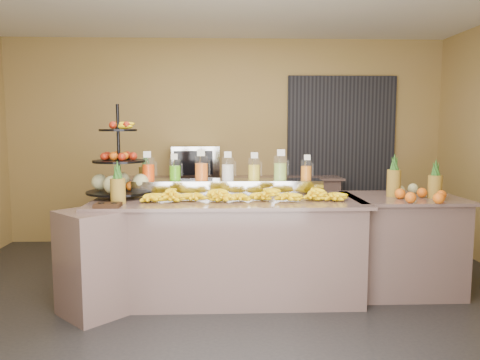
{
  "coord_description": "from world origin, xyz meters",
  "views": [
    {
      "loc": [
        -0.05,
        -4.02,
        1.6
      ],
      "look_at": [
        0.11,
        0.3,
        1.11
      ],
      "focal_mm": 35.0,
      "sensor_mm": 36.0,
      "label": 1
    }
  ],
  "objects": [
    {
      "name": "room_envelope",
      "position": [
        0.19,
        0.79,
        1.88
      ],
      "size": [
        6.04,
        5.02,
        2.82
      ],
      "color": "olive",
      "rests_on": "ground"
    },
    {
      "name": "juice_pitcher_orange_c",
      "position": [
        0.78,
        0.58,
        1.17
      ],
      "size": [
        0.11,
        0.11,
        0.26
      ],
      "color": "silver",
      "rests_on": "pitcher_tray"
    },
    {
      "name": "pineapple_left_b",
      "position": [
        -0.83,
        0.75,
        1.09
      ],
      "size": [
        0.15,
        0.15,
        0.43
      ],
      "rotation": [
        0.0,
        0.0,
        0.11
      ],
      "color": "brown",
      "rests_on": "buffet_counter"
    },
    {
      "name": "juice_pitcher_lemon",
      "position": [
        0.26,
        0.58,
        1.18
      ],
      "size": [
        0.12,
        0.12,
        0.28
      ],
      "color": "silver",
      "rests_on": "pitcher_tray"
    },
    {
      "name": "juice_pitcher_orange_b",
      "position": [
        -0.26,
        0.58,
        1.19
      ],
      "size": [
        0.13,
        0.13,
        0.32
      ],
      "color": "silver",
      "rests_on": "pitcher_tray"
    },
    {
      "name": "right_fruit_pile",
      "position": [
        1.76,
        0.25,
        1.01
      ],
      "size": [
        0.49,
        0.47,
        0.26
      ],
      "color": "brown",
      "rests_on": "right_counter"
    },
    {
      "name": "buffet_counter",
      "position": [
        -0.12,
        0.26,
        0.47
      ],
      "size": [
        2.75,
        1.25,
        0.93
      ],
      "color": "gray",
      "rests_on": "ground"
    },
    {
      "name": "pineapple_left_a",
      "position": [
        -0.97,
        0.08,
        1.07
      ],
      "size": [
        0.13,
        0.13,
        0.38
      ],
      "rotation": [
        0.0,
        0.0,
        -0.37
      ],
      "color": "brown",
      "rests_on": "buffet_counter"
    },
    {
      "name": "banana_heap",
      "position": [
        0.13,
        0.23,
        0.99
      ],
      "size": [
        1.9,
        0.17,
        0.16
      ],
      "color": "yellow",
      "rests_on": "buffet_counter"
    },
    {
      "name": "condiment_caddy",
      "position": [
        -1.02,
        -0.1,
        0.95
      ],
      "size": [
        0.22,
        0.16,
        0.03
      ],
      "primitive_type": "cube",
      "rotation": [
        0.0,
        0.0,
        0.01
      ],
      "color": "black",
      "rests_on": "buffet_counter"
    },
    {
      "name": "ground",
      "position": [
        0.0,
        0.0,
        0.0
      ],
      "size": [
        6.0,
        6.0,
        0.0
      ],
      "primitive_type": "plane",
      "color": "black",
      "rests_on": "ground"
    },
    {
      "name": "back_ledge",
      "position": [
        0.0,
        2.25,
        0.47
      ],
      "size": [
        3.1,
        0.55,
        0.93
      ],
      "color": "gray",
      "rests_on": "ground"
    },
    {
      "name": "juice_pitcher_lime",
      "position": [
        0.52,
        0.58,
        1.19
      ],
      "size": [
        0.13,
        0.13,
        0.31
      ],
      "color": "silver",
      "rests_on": "pitcher_tray"
    },
    {
      "name": "juice_pitcher_milk",
      "position": [
        0.0,
        0.58,
        1.18
      ],
      "size": [
        0.12,
        0.13,
        0.29
      ],
      "color": "silver",
      "rests_on": "pitcher_tray"
    },
    {
      "name": "juice_pitcher_orange_a",
      "position": [
        -0.78,
        0.58,
        1.18
      ],
      "size": [
        0.12,
        0.13,
        0.3
      ],
      "color": "silver",
      "rests_on": "pitcher_tray"
    },
    {
      "name": "right_counter",
      "position": [
        1.7,
        0.4,
        0.47
      ],
      "size": [
        1.08,
        0.88,
        0.93
      ],
      "color": "gray",
      "rests_on": "ground"
    },
    {
      "name": "oven_warmer",
      "position": [
        -0.43,
        2.25,
        1.14
      ],
      "size": [
        0.68,
        0.52,
        0.42
      ],
      "primitive_type": "cube",
      "rotation": [
        0.0,
        0.0,
        0.13
      ],
      "color": "gray",
      "rests_on": "back_ledge"
    },
    {
      "name": "pitcher_tray",
      "position": [
        0.0,
        0.58,
        1.01
      ],
      "size": [
        1.85,
        0.3,
        0.15
      ],
      "primitive_type": "cube",
      "color": "gray",
      "rests_on": "buffet_counter"
    },
    {
      "name": "fruit_stand",
      "position": [
        -1.0,
        0.48,
        1.16
      ],
      "size": [
        0.79,
        0.79,
        0.89
      ],
      "rotation": [
        0.0,
        0.0,
        -0.29
      ],
      "color": "black",
      "rests_on": "buffet_counter"
    },
    {
      "name": "juice_pitcher_green",
      "position": [
        -0.52,
        0.58,
        1.17
      ],
      "size": [
        0.11,
        0.12,
        0.27
      ],
      "color": "silver",
      "rests_on": "pitcher_tray"
    }
  ]
}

